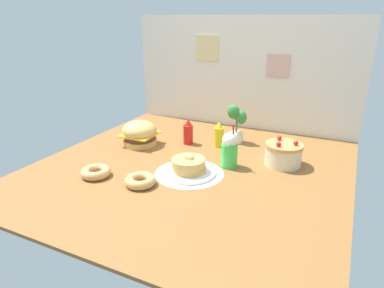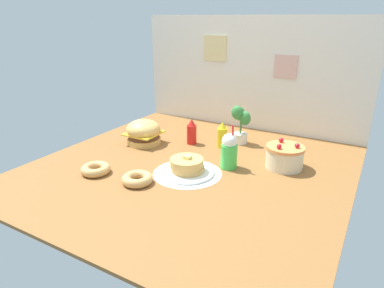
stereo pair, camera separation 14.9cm
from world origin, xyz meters
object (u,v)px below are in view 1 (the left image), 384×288
burger (140,133)px  mustard_bottle (219,135)px  layer_cake (283,154)px  cream_soda_cup (229,150)px  potted_plant (236,122)px  donut_pink_glaze (96,172)px  donut_chocolate (140,180)px  pancake_stack (189,167)px  ketchup_bottle (188,132)px

burger → mustard_bottle: size_ratio=1.33×
layer_cake → cream_soda_cup: size_ratio=0.83×
cream_soda_cup → potted_plant: size_ratio=0.98×
burger → cream_soda_cup: size_ratio=0.88×
mustard_bottle → donut_pink_glaze: bearing=-121.3°
layer_cake → cream_soda_cup: cream_soda_cup is taller
potted_plant → donut_chocolate: bearing=-105.7°
pancake_stack → cream_soda_cup: size_ratio=1.13×
pancake_stack → mustard_bottle: (-0.01, 0.53, 0.05)m
ketchup_bottle → potted_plant: 0.38m
donut_pink_glaze → donut_chocolate: same height
mustard_bottle → donut_chocolate: (-0.18, -0.79, -0.06)m
cream_soda_cup → layer_cake: bearing=30.3°
layer_cake → burger: bearing=-174.9°
ketchup_bottle → donut_chocolate: 0.75m
layer_cake → potted_plant: potted_plant is taller
layer_cake → ketchup_bottle: 0.75m
burger → potted_plant: potted_plant is taller
donut_chocolate → potted_plant: (0.26, 0.94, 0.13)m
ketchup_bottle → cream_soda_cup: bearing=-31.8°
cream_soda_cup → donut_chocolate: size_ratio=1.61×
pancake_stack → donut_chocolate: (-0.19, -0.26, -0.02)m
burger → mustard_bottle: bearing=22.3°
donut_chocolate → potted_plant: 0.99m
cream_soda_cup → potted_plant: potted_plant is taller
mustard_bottle → donut_chocolate: size_ratio=1.08×
layer_cake → mustard_bottle: size_ratio=1.25×
mustard_bottle → donut_pink_glaze: size_ratio=1.08×
burger → donut_pink_glaze: burger is taller
ketchup_bottle → mustard_bottle: (0.24, 0.05, 0.00)m
pancake_stack → donut_chocolate: pancake_stack is taller
potted_plant → mustard_bottle: bearing=-119.4°
layer_cake → donut_pink_glaze: (-1.01, -0.68, -0.05)m
layer_cake → donut_chocolate: 0.96m
burger → layer_cake: (1.07, 0.10, -0.01)m
donut_chocolate → mustard_bottle: bearing=77.2°
layer_cake → donut_chocolate: bearing=-136.4°
pancake_stack → burger: bearing=152.2°
pancake_stack → donut_pink_glaze: bearing=-150.6°
pancake_stack → donut_chocolate: bearing=-125.8°
layer_cake → donut_pink_glaze: bearing=-145.9°
mustard_bottle → cream_soda_cup: size_ratio=0.67×
burger → mustard_bottle: 0.61m
potted_plant → burger: bearing=-149.6°
layer_cake → donut_chocolate: (-0.69, -0.66, -0.05)m
burger → layer_cake: 1.08m
cream_soda_cup → donut_pink_glaze: bearing=-144.4°
ketchup_bottle → potted_plant: size_ratio=0.66×
mustard_bottle → cream_soda_cup: cream_soda_cup is taller
donut_chocolate → pancake_stack: bearing=54.2°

